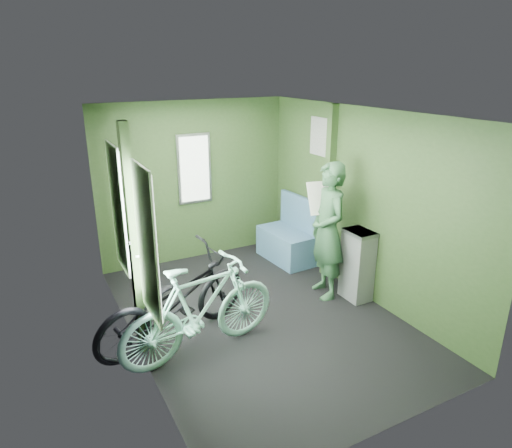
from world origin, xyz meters
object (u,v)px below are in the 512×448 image
Objects in this scene: bicycle_black at (178,339)px; passenger at (328,231)px; bicycle_mint at (203,354)px; waste_box at (357,265)px; bench_seat at (288,242)px.

passenger reaches higher than bicycle_black.
passenger is at bearing -83.40° from bicycle_mint.
waste_box is (0.28, -0.26, -0.41)m from passenger.
bicycle_mint is 2.17m from waste_box.
bench_seat is (0.16, 1.15, -0.57)m from passenger.
bicycle_black is 2.06× the size of waste_box.
passenger is 1.79× the size of bench_seat.
bench_seat is at bearing -76.47° from bicycle_black.
passenger is at bearing -103.72° from bicycle_black.
bicycle_mint is 2.08m from passenger.
waste_box is (2.11, 0.21, 0.44)m from bicycle_mint.
passenger reaches higher than bench_seat.
bench_seat is at bearing -58.77° from bicycle_mint.
bicycle_mint is at bearing -174.38° from waste_box.
bicycle_mint is (0.14, -0.36, 0.00)m from bicycle_black.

